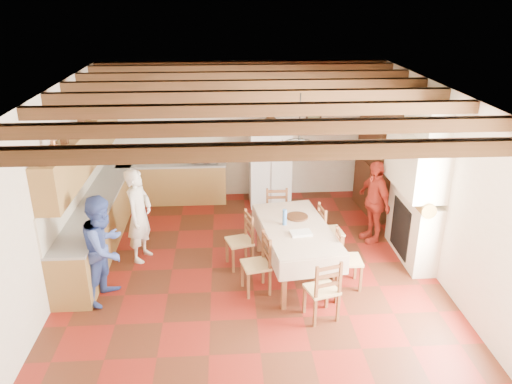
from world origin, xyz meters
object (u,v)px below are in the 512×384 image
(chair_left_far, at_px, (239,240))
(microwave, at_px, (205,155))
(chair_left_near, at_px, (256,264))
(person_woman_blue, at_px, (104,248))
(hutch, at_px, (380,156))
(chair_end_far, at_px, (278,216))
(dining_table, at_px, (296,231))
(chair_right_near, at_px, (349,259))
(chair_right_far, at_px, (330,230))
(chair_end_near, at_px, (322,288))
(person_man, at_px, (139,215))
(person_woman_red, at_px, (374,201))
(refrigerator, at_px, (270,166))

(chair_left_far, relative_size, microwave, 1.69)
(chair_left_near, xyz_separation_m, person_woman_blue, (-2.24, -0.01, 0.35))
(hutch, relative_size, chair_end_far, 2.52)
(chair_left_far, xyz_separation_m, person_woman_blue, (-2.02, -0.79, 0.35))
(hutch, height_order, person_woman_blue, hutch)
(dining_table, relative_size, chair_right_near, 2.21)
(dining_table, xyz_separation_m, chair_left_near, (-0.67, -0.44, -0.31))
(chair_right_far, height_order, chair_end_near, same)
(chair_left_near, relative_size, chair_left_far, 1.00)
(person_man, xyz_separation_m, person_woman_red, (4.17, 0.44, -0.05))
(chair_left_far, height_order, person_woman_blue, person_woman_blue)
(hutch, height_order, chair_left_far, hutch)
(refrigerator, bearing_deg, microwave, 168.48)
(chair_end_near, distance_m, microwave, 4.77)
(person_woman_red, bearing_deg, hutch, 144.54)
(chair_end_far, xyz_separation_m, microwave, (-1.38, 1.96, 0.58))
(chair_right_far, distance_m, chair_end_far, 1.08)
(hutch, distance_m, person_woman_blue, 5.75)
(person_woman_red, bearing_deg, chair_left_far, -88.46)
(hutch, bearing_deg, refrigerator, 161.17)
(refrigerator, distance_m, person_woman_blue, 4.40)
(refrigerator, bearing_deg, chair_left_near, -99.81)
(hutch, bearing_deg, chair_right_far, -131.51)
(chair_left_far, xyz_separation_m, person_man, (-1.68, 0.36, 0.34))
(person_woman_blue, xyz_separation_m, person_woman_red, (4.51, 1.59, -0.06))
(chair_right_near, distance_m, chair_end_near, 0.97)
(chair_left_far, distance_m, microwave, 3.01)
(chair_end_far, xyz_separation_m, person_woman_blue, (-2.75, -1.71, 0.35))
(person_man, relative_size, person_woman_red, 1.06)
(chair_right_far, distance_m, microwave, 3.50)
(refrigerator, distance_m, hutch, 2.29)
(chair_end_near, distance_m, person_woman_blue, 3.23)
(dining_table, relative_size, chair_end_near, 2.21)
(refrigerator, relative_size, dining_table, 0.81)
(microwave, bearing_deg, person_man, -110.85)
(dining_table, height_order, chair_left_far, chair_left_far)
(refrigerator, height_order, person_woman_red, refrigerator)
(refrigerator, relative_size, person_man, 1.04)
(dining_table, relative_size, person_woman_red, 1.37)
(hutch, height_order, chair_end_far, hutch)
(chair_left_far, bearing_deg, chair_left_near, 0.13)
(chair_right_far, height_order, person_woman_red, person_woman_red)
(hutch, distance_m, microwave, 3.68)
(chair_right_far, xyz_separation_m, person_woman_red, (0.90, 0.54, 0.30))
(hutch, height_order, chair_right_near, hutch)
(refrigerator, relative_size, chair_right_near, 1.79)
(chair_end_near, bearing_deg, chair_end_far, -97.56)
(hutch, xyz_separation_m, chair_right_far, (-1.35, -1.84, -0.73))
(chair_right_near, xyz_separation_m, person_man, (-3.36, 1.09, 0.34))
(refrigerator, distance_m, chair_end_far, 1.75)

